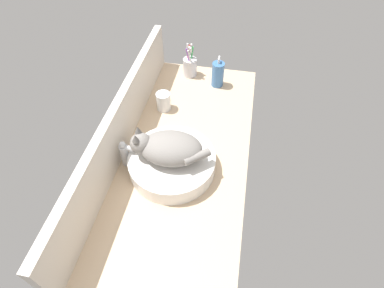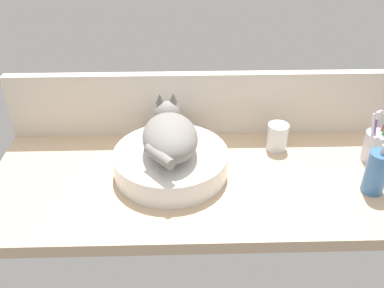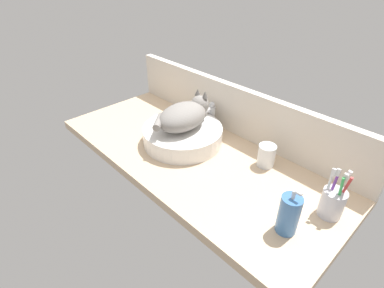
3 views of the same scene
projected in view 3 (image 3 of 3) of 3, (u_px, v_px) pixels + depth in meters
ground_plane at (193, 156)px, 133.25cm from camera, size 134.05×58.33×4.00cm
backsplash_panel at (235, 110)px, 141.50cm from camera, size 134.05×3.60×23.41cm
sink_basin at (183, 135)px, 137.27cm from camera, size 36.31×36.31×7.80cm
cat at (184, 115)px, 132.87cm from camera, size 19.18×32.41×14.00cm
faucet at (210, 114)px, 146.88cm from camera, size 3.60×11.84×13.60cm
soap_dispenser at (289, 214)px, 92.22cm from camera, size 6.59×6.59×17.03cm
toothbrush_cup at (332, 202)px, 98.61cm from camera, size 7.73×7.73×18.72cm
water_glass at (266, 157)px, 122.56cm from camera, size 7.18×7.18×9.42cm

